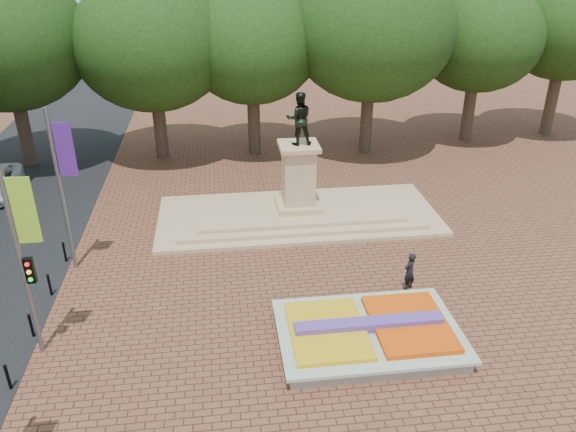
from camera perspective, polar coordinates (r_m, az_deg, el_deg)
The scene contains 7 objects.
ground at distance 21.69m, azimuth 4.15°, elevation -9.53°, with size 90.00×90.00×0.00m, color brown.
flower_bed at distance 20.13m, azimuth 8.24°, elevation -11.68°, with size 6.30×4.30×0.91m.
monument at distance 28.06m, azimuth 1.06°, elevation 1.47°, with size 14.00×6.00×6.40m.
tree_row_back at distance 36.21m, azimuth 2.56°, elevation 16.76°, with size 44.80×8.80×10.43m.
banner_poles at distance 19.21m, azimuth -25.58°, elevation -3.78°, with size 0.88×11.17×7.00m.
bollard_row at distance 21.01m, azimuth -25.57°, elevation -12.06°, with size 0.12×13.12×0.98m.
pedestrian at distance 22.92m, azimuth 12.24°, elevation -5.52°, with size 0.60×0.39×1.63m, color black.
Camera 1 is at (-3.79, -17.18, 12.68)m, focal length 35.00 mm.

